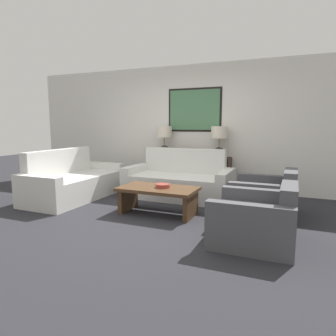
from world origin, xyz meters
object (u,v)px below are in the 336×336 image
at_px(table_lamp_left, 164,136).
at_px(couch_by_back_wall, 179,182).
at_px(decorative_bowl, 163,186).
at_px(armchair_near_camera, 256,221).
at_px(couch_by_side, 73,183).
at_px(armchair_near_back_wall, 266,199).
at_px(coffee_table, 158,194).
at_px(console_table, 190,173).
at_px(table_lamp_right, 219,137).

height_order(table_lamp_left, couch_by_back_wall, table_lamp_left).
relative_size(decorative_bowl, armchair_near_camera, 0.23).
height_order(couch_by_side, armchair_near_back_wall, couch_by_side).
bearing_deg(coffee_table, table_lamp_left, 110.71).
xyz_separation_m(decorative_bowl, armchair_near_camera, (1.48, -0.60, -0.19)).
height_order(table_lamp_left, armchair_near_camera, table_lamp_left).
bearing_deg(armchair_near_camera, table_lamp_left, 132.90).
height_order(console_table, table_lamp_left, table_lamp_left).
height_order(console_table, coffee_table, console_table).
distance_m(table_lamp_left, couch_by_side, 2.14).
xyz_separation_m(console_table, couch_by_back_wall, (0.00, -0.69, -0.07)).
bearing_deg(armchair_near_camera, coffee_table, 159.37).
relative_size(couch_by_back_wall, armchair_near_camera, 2.09).
relative_size(couch_by_side, decorative_bowl, 9.02).
height_order(coffee_table, armchair_near_back_wall, armchair_near_back_wall).
bearing_deg(couch_by_side, armchair_near_camera, -14.38).
relative_size(couch_by_back_wall, couch_by_side, 1.00).
relative_size(table_lamp_left, couch_by_side, 0.31).
bearing_deg(couch_by_back_wall, table_lamp_right, 48.67).
relative_size(couch_by_back_wall, decorative_bowl, 9.02).
xyz_separation_m(table_lamp_left, decorative_bowl, (0.77, -1.82, -0.70)).
xyz_separation_m(couch_by_back_wall, decorative_bowl, (0.16, -1.13, 0.15)).
bearing_deg(decorative_bowl, console_table, 95.12).
bearing_deg(armchair_near_back_wall, table_lamp_left, 150.96).
xyz_separation_m(table_lamp_left, couch_by_back_wall, (0.60, -0.69, -0.85)).
bearing_deg(coffee_table, armchair_near_back_wall, 20.63).
bearing_deg(coffee_table, decorative_bowl, 13.11).
bearing_deg(console_table, armchair_near_camera, -55.80).
height_order(decorative_bowl, armchair_near_back_wall, armchair_near_back_wall).
bearing_deg(couch_by_back_wall, couch_by_side, -155.25).
bearing_deg(table_lamp_right, table_lamp_left, 180.00).
bearing_deg(console_table, couch_by_back_wall, -90.00).
bearing_deg(couch_by_back_wall, console_table, 90.00).
bearing_deg(couch_by_back_wall, coffee_table, -85.54).
distance_m(decorative_bowl, armchair_near_back_wall, 1.60).
bearing_deg(couch_by_side, table_lamp_left, 51.33).
height_order(console_table, armchair_near_camera, console_table).
height_order(table_lamp_right, couch_by_back_wall, table_lamp_right).
bearing_deg(console_table, table_lamp_right, 0.00).
xyz_separation_m(table_lamp_left, table_lamp_right, (1.21, 0.00, 0.00)).
height_order(table_lamp_left, table_lamp_right, same).
distance_m(couch_by_side, armchair_near_camera, 3.59).
relative_size(couch_by_side, armchair_near_camera, 2.09).
distance_m(couch_by_back_wall, couch_by_side, 2.02).
bearing_deg(decorative_bowl, table_lamp_right, 76.36).
relative_size(table_lamp_left, decorative_bowl, 2.82).
distance_m(table_lamp_right, armchair_near_back_wall, 1.85).
relative_size(decorative_bowl, armchair_near_back_wall, 0.23).
bearing_deg(table_lamp_right, couch_by_back_wall, -131.33).
xyz_separation_m(console_table, coffee_table, (0.09, -1.84, -0.05)).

